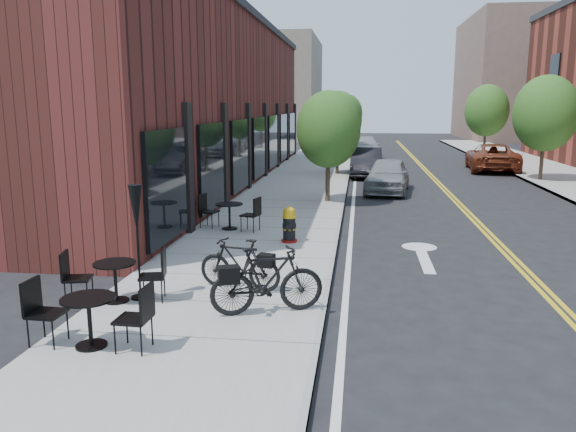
{
  "coord_description": "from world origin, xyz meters",
  "views": [
    {
      "loc": [
        0.49,
        -10.42,
        3.45
      ],
      "look_at": [
        -1.07,
        1.76,
        1.0
      ],
      "focal_mm": 35.0,
      "sensor_mm": 36.0,
      "label": 1
    }
  ],
  "objects_px": {
    "parked_car_a": "(388,175)",
    "parked_car_b": "(366,162)",
    "bicycle_right": "(267,280)",
    "patio_umbrella": "(136,218)",
    "bistro_set_c": "(229,212)",
    "fire_hydrant": "(289,225)",
    "parked_car_c": "(365,147)",
    "bistro_set_a": "(89,315)",
    "bistro_set_b": "(115,276)",
    "parked_car_far": "(492,157)",
    "bicycle_left": "(240,264)"
  },
  "relations": [
    {
      "from": "fire_hydrant",
      "to": "bistro_set_a",
      "type": "bearing_deg",
      "value": -115.78
    },
    {
      "from": "parked_car_a",
      "to": "parked_car_c",
      "type": "relative_size",
      "value": 0.87
    },
    {
      "from": "bicycle_right",
      "to": "parked_car_b",
      "type": "relative_size",
      "value": 0.44
    },
    {
      "from": "bicycle_right",
      "to": "bistro_set_c",
      "type": "distance_m",
      "value": 6.38
    },
    {
      "from": "bicycle_left",
      "to": "bistro_set_a",
      "type": "relative_size",
      "value": 0.92
    },
    {
      "from": "bicycle_right",
      "to": "parked_car_far",
      "type": "xyz_separation_m",
      "value": [
        8.34,
        22.2,
        0.04
      ]
    },
    {
      "from": "parked_car_a",
      "to": "parked_car_far",
      "type": "bearing_deg",
      "value": 61.96
    },
    {
      "from": "bicycle_left",
      "to": "parked_car_a",
      "type": "bearing_deg",
      "value": 178.79
    },
    {
      "from": "parked_car_a",
      "to": "parked_car_b",
      "type": "bearing_deg",
      "value": 106.07
    },
    {
      "from": "fire_hydrant",
      "to": "parked_car_c",
      "type": "distance_m",
      "value": 24.37
    },
    {
      "from": "parked_car_b",
      "to": "parked_car_far",
      "type": "height_order",
      "value": "parked_car_far"
    },
    {
      "from": "bistro_set_b",
      "to": "patio_umbrella",
      "type": "distance_m",
      "value": 1.06
    },
    {
      "from": "fire_hydrant",
      "to": "parked_car_a",
      "type": "height_order",
      "value": "parked_car_a"
    },
    {
      "from": "fire_hydrant",
      "to": "bicycle_right",
      "type": "relative_size",
      "value": 0.49
    },
    {
      "from": "parked_car_b",
      "to": "parked_car_c",
      "type": "xyz_separation_m",
      "value": [
        0.0,
        10.07,
        -0.03
      ]
    },
    {
      "from": "bistro_set_a",
      "to": "bistro_set_c",
      "type": "bearing_deg",
      "value": 90.33
    },
    {
      "from": "bistro_set_b",
      "to": "parked_car_b",
      "type": "bearing_deg",
      "value": 64.29
    },
    {
      "from": "fire_hydrant",
      "to": "bicycle_right",
      "type": "height_order",
      "value": "bicycle_right"
    },
    {
      "from": "bicycle_left",
      "to": "patio_umbrella",
      "type": "xyz_separation_m",
      "value": [
        -1.62,
        -0.71,
        0.96
      ]
    },
    {
      "from": "parked_car_a",
      "to": "parked_car_b",
      "type": "distance_m",
      "value": 5.14
    },
    {
      "from": "bistro_set_b",
      "to": "parked_car_a",
      "type": "distance_m",
      "value": 14.71
    },
    {
      "from": "patio_umbrella",
      "to": "bistro_set_b",
      "type": "bearing_deg",
      "value": -148.88
    },
    {
      "from": "fire_hydrant",
      "to": "bicycle_right",
      "type": "distance_m",
      "value": 4.83
    },
    {
      "from": "bicycle_left",
      "to": "parked_car_c",
      "type": "xyz_separation_m",
      "value": [
        2.43,
        27.98,
        0.07
      ]
    },
    {
      "from": "patio_umbrella",
      "to": "fire_hydrant",
      "type": "bearing_deg",
      "value": 64.85
    },
    {
      "from": "bistro_set_b",
      "to": "bistro_set_c",
      "type": "distance_m",
      "value": 5.87
    },
    {
      "from": "bistro_set_c",
      "to": "parked_car_c",
      "type": "distance_m",
      "value": 23.38
    },
    {
      "from": "fire_hydrant",
      "to": "bistro_set_c",
      "type": "relative_size",
      "value": 0.52
    },
    {
      "from": "fire_hydrant",
      "to": "parked_car_far",
      "type": "relative_size",
      "value": 0.17
    },
    {
      "from": "bistro_set_a",
      "to": "parked_car_c",
      "type": "distance_m",
      "value": 30.95
    },
    {
      "from": "fire_hydrant",
      "to": "bistro_set_c",
      "type": "bearing_deg",
      "value": 137.13
    },
    {
      "from": "bistro_set_a",
      "to": "parked_car_b",
      "type": "xyz_separation_m",
      "value": [
        3.97,
        20.62,
        0.1
      ]
    },
    {
      "from": "bicycle_right",
      "to": "bistro_set_b",
      "type": "bearing_deg",
      "value": 64.94
    },
    {
      "from": "bicycle_left",
      "to": "bistro_set_a",
      "type": "distance_m",
      "value": 3.12
    },
    {
      "from": "bicycle_right",
      "to": "parked_car_c",
      "type": "bearing_deg",
      "value": -23.93
    },
    {
      "from": "fire_hydrant",
      "to": "patio_umbrella",
      "type": "height_order",
      "value": "patio_umbrella"
    },
    {
      "from": "bicycle_left",
      "to": "parked_car_b",
      "type": "bearing_deg",
      "value": -174.81
    },
    {
      "from": "bicycle_right",
      "to": "bistro_set_a",
      "type": "distance_m",
      "value": 2.74
    },
    {
      "from": "parked_car_c",
      "to": "bistro_set_b",
      "type": "bearing_deg",
      "value": -104.33
    },
    {
      "from": "parked_car_c",
      "to": "parked_car_far",
      "type": "distance_m",
      "value": 9.56
    },
    {
      "from": "parked_car_b",
      "to": "patio_umbrella",
      "type": "bearing_deg",
      "value": -101.87
    },
    {
      "from": "fire_hydrant",
      "to": "bicycle_right",
      "type": "bearing_deg",
      "value": -95.59
    },
    {
      "from": "patio_umbrella",
      "to": "bistro_set_c",
      "type": "bearing_deg",
      "value": 87.12
    },
    {
      "from": "parked_car_b",
      "to": "bistro_set_a",
      "type": "bearing_deg",
      "value": -100.5
    },
    {
      "from": "bistro_set_a",
      "to": "bistro_set_b",
      "type": "height_order",
      "value": "bistro_set_a"
    },
    {
      "from": "parked_car_b",
      "to": "parked_car_far",
      "type": "distance_m",
      "value": 7.32
    },
    {
      "from": "parked_car_c",
      "to": "bistro_set_c",
      "type": "bearing_deg",
      "value": -104.95
    },
    {
      "from": "bistro_set_b",
      "to": "parked_car_b",
      "type": "height_order",
      "value": "parked_car_b"
    },
    {
      "from": "bicycle_right",
      "to": "parked_car_b",
      "type": "bearing_deg",
      "value": -25.73
    },
    {
      "from": "parked_car_b",
      "to": "parked_car_c",
      "type": "relative_size",
      "value": 0.92
    }
  ]
}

